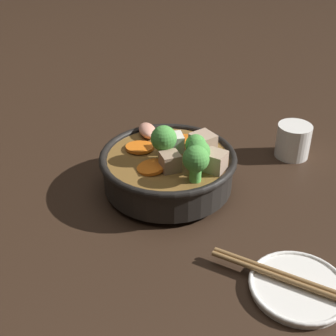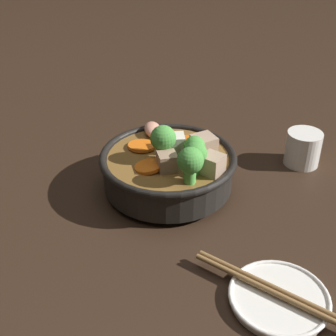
% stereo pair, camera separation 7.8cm
% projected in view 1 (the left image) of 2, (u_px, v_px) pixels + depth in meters
% --- Properties ---
extents(ground_plane, '(3.00, 3.00, 0.00)m').
position_uv_depth(ground_plane, '(168.00, 189.00, 0.80)').
color(ground_plane, black).
extents(stirfry_bowl, '(0.23, 0.23, 0.12)m').
position_uv_depth(stirfry_bowl, '(169.00, 166.00, 0.77)').
color(stirfry_bowl, black).
rests_on(stirfry_bowl, ground_plane).
extents(side_saucer, '(0.13, 0.13, 0.01)m').
position_uv_depth(side_saucer, '(298.00, 287.00, 0.60)').
color(side_saucer, white).
rests_on(side_saucer, ground_plane).
extents(tea_cup, '(0.06, 0.06, 0.06)m').
position_uv_depth(tea_cup, '(293.00, 140.00, 0.88)').
color(tea_cup, white).
rests_on(tea_cup, ground_plane).
extents(chopsticks_pair, '(0.15, 0.21, 0.01)m').
position_uv_depth(chopsticks_pair, '(299.00, 282.00, 0.60)').
color(chopsticks_pair, olive).
rests_on(chopsticks_pair, side_saucer).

